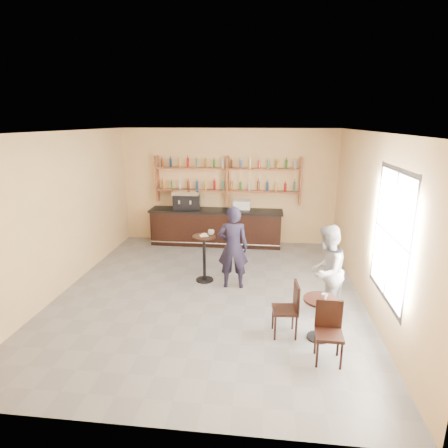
# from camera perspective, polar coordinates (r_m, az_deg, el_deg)

# --- Properties ---
(floor) EXTENTS (7.00, 7.00, 0.00)m
(floor) POSITION_cam_1_polar(r_m,az_deg,el_deg) (7.75, -2.18, -10.48)
(floor) COLOR slate
(floor) RESTS_ON ground
(ceiling) EXTENTS (7.00, 7.00, 0.00)m
(ceiling) POSITION_cam_1_polar(r_m,az_deg,el_deg) (6.97, -2.46, 13.89)
(ceiling) COLOR white
(ceiling) RESTS_ON wall_back
(wall_back) EXTENTS (7.00, 0.00, 7.00)m
(wall_back) POSITION_cam_1_polar(r_m,az_deg,el_deg) (10.60, 0.60, 5.74)
(wall_back) COLOR #EBC085
(wall_back) RESTS_ON floor
(wall_front) EXTENTS (7.00, 0.00, 7.00)m
(wall_front) POSITION_cam_1_polar(r_m,az_deg,el_deg) (3.98, -10.20, -11.53)
(wall_front) COLOR #EBC085
(wall_front) RESTS_ON floor
(wall_left) EXTENTS (0.00, 7.00, 7.00)m
(wall_left) POSITION_cam_1_polar(r_m,az_deg,el_deg) (8.20, -23.50, 1.56)
(wall_left) COLOR #EBC085
(wall_left) RESTS_ON floor
(wall_right) EXTENTS (0.00, 7.00, 7.00)m
(wall_right) POSITION_cam_1_polar(r_m,az_deg,el_deg) (7.37, 21.41, 0.31)
(wall_right) COLOR #EBC085
(wall_right) RESTS_ON floor
(window_pane) EXTENTS (0.00, 2.00, 2.00)m
(window_pane) POSITION_cam_1_polar(r_m,az_deg,el_deg) (6.23, 24.13, -1.67)
(window_pane) COLOR white
(window_pane) RESTS_ON wall_right
(window_frame) EXTENTS (0.04, 1.70, 2.10)m
(window_frame) POSITION_cam_1_polar(r_m,az_deg,el_deg) (6.23, 24.08, -1.67)
(window_frame) COLOR black
(window_frame) RESTS_ON wall_right
(shelf_unit) EXTENTS (4.00, 0.26, 1.40)m
(shelf_unit) POSITION_cam_1_polar(r_m,az_deg,el_deg) (10.43, 0.53, 6.75)
(shelf_unit) COLOR brown
(shelf_unit) RESTS_ON wall_back
(liquor_bottles) EXTENTS (3.68, 0.10, 1.00)m
(liquor_bottles) POSITION_cam_1_polar(r_m,az_deg,el_deg) (10.41, 0.53, 7.68)
(liquor_bottles) COLOR #8C5919
(liquor_bottles) RESTS_ON shelf_unit
(bar_counter) EXTENTS (3.69, 0.72, 1.00)m
(bar_counter) POSITION_cam_1_polar(r_m,az_deg,el_deg) (10.54, -1.22, -0.46)
(bar_counter) COLOR black
(bar_counter) RESTS_ON floor
(espresso_machine) EXTENTS (0.78, 0.54, 0.52)m
(espresso_machine) POSITION_cam_1_polar(r_m,az_deg,el_deg) (10.49, -5.71, 3.67)
(espresso_machine) COLOR black
(espresso_machine) RESTS_ON bar_counter
(pastry_case) EXTENTS (0.48, 0.39, 0.28)m
(pastry_case) POSITION_cam_1_polar(r_m,az_deg,el_deg) (10.31, 2.72, 2.84)
(pastry_case) COLOR silver
(pastry_case) RESTS_ON bar_counter
(pedestal_table) EXTENTS (0.62, 0.62, 1.03)m
(pedestal_table) POSITION_cam_1_polar(r_m,az_deg,el_deg) (8.14, -3.02, -5.27)
(pedestal_table) COLOR black
(pedestal_table) RESTS_ON floor
(napkin) EXTENTS (0.21, 0.21, 0.00)m
(napkin) POSITION_cam_1_polar(r_m,az_deg,el_deg) (7.97, -3.07, -1.80)
(napkin) COLOR white
(napkin) RESTS_ON pedestal_table
(donut) EXTENTS (0.15, 0.15, 0.05)m
(donut) POSITION_cam_1_polar(r_m,az_deg,el_deg) (7.95, -3.02, -1.66)
(donut) COLOR #DB8550
(donut) RESTS_ON napkin
(cup_pedestal) EXTENTS (0.17, 0.17, 0.11)m
(cup_pedestal) POSITION_cam_1_polar(r_m,az_deg,el_deg) (8.03, -1.97, -1.28)
(cup_pedestal) COLOR white
(cup_pedestal) RESTS_ON pedestal_table
(man_main) EXTENTS (0.66, 0.45, 1.74)m
(man_main) POSITION_cam_1_polar(r_m,az_deg,el_deg) (7.72, 1.37, -3.60)
(man_main) COLOR black
(man_main) RESTS_ON floor
(cafe_table) EXTENTS (0.67, 0.67, 0.70)m
(cafe_table) POSITION_cam_1_polar(r_m,az_deg,el_deg) (6.33, 14.36, -13.79)
(cafe_table) COLOR black
(cafe_table) RESTS_ON floor
(cup_cafe) EXTENTS (0.11, 0.11, 0.09)m
(cup_cafe) POSITION_cam_1_polar(r_m,az_deg,el_deg) (6.15, 15.07, -10.59)
(cup_cafe) COLOR white
(cup_cafe) RESTS_ON cafe_table
(chair_west) EXTENTS (0.43, 0.43, 0.91)m
(chair_west) POSITION_cam_1_polar(r_m,az_deg,el_deg) (6.27, 9.25, -12.71)
(chair_west) COLOR black
(chair_west) RESTS_ON floor
(chair_south) EXTENTS (0.40, 0.40, 0.90)m
(chair_south) POSITION_cam_1_polar(r_m,az_deg,el_deg) (5.77, 15.72, -15.83)
(chair_south) COLOR black
(chair_south) RESTS_ON floor
(patron_second) EXTENTS (0.95, 1.02, 1.67)m
(patron_second) POSITION_cam_1_polar(r_m,az_deg,el_deg) (6.87, 15.31, -6.96)
(patron_second) COLOR #99989D
(patron_second) RESTS_ON floor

